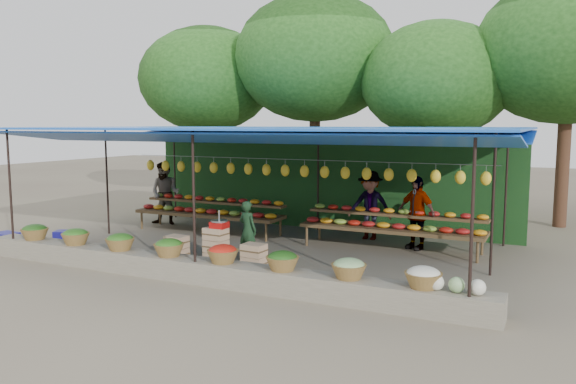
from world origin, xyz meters
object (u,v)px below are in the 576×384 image
at_px(weighing_scale, 219,224).
at_px(blue_crate_front, 7,239).
at_px(vendor_seated, 248,230).
at_px(crate_counter, 215,249).
at_px(blue_crate_back, 65,237).

bearing_deg(weighing_scale, blue_crate_front, -172.68).
bearing_deg(vendor_seated, weighing_scale, 83.57).
distance_m(crate_counter, blue_crate_front, 5.45).
height_order(vendor_seated, blue_crate_back, vendor_seated).
relative_size(weighing_scale, blue_crate_front, 0.67).
height_order(crate_counter, weighing_scale, weighing_scale).
bearing_deg(blue_crate_back, vendor_seated, -18.30).
bearing_deg(crate_counter, blue_crate_front, -172.52).
height_order(weighing_scale, blue_crate_back, weighing_scale).
bearing_deg(blue_crate_front, blue_crate_back, 51.23).
xyz_separation_m(weighing_scale, blue_crate_back, (-4.59, 0.20, -0.71)).
bearing_deg(blue_crate_back, crate_counter, -26.71).
height_order(crate_counter, blue_crate_front, crate_counter).
distance_m(blue_crate_front, blue_crate_back, 1.30).
bearing_deg(weighing_scale, crate_counter, 180.00).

